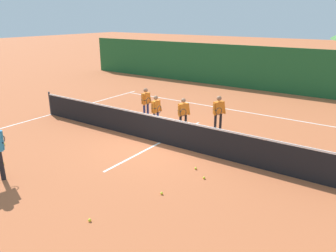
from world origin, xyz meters
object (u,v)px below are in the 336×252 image
(student_0, at_px, (146,100))
(student_2, at_px, (183,111))
(tennis_net, at_px, (160,129))
(tennis_ball_0, at_px, (196,168))
(tennis_ball_4, at_px, (204,178))
(tennis_ball_6, at_px, (3,164))
(student_3, at_px, (219,110))
(tennis_ball_3, at_px, (90,220))
(tennis_ball_2, at_px, (162,193))
(tennis_ball_1, at_px, (4,144))
(student_1, at_px, (156,108))

(student_0, distance_m, student_2, 2.25)
(tennis_net, height_order, tennis_ball_0, tennis_net)
(tennis_ball_4, xyz_separation_m, tennis_ball_6, (-5.42, -2.64, 0.00))
(student_3, relative_size, tennis_ball_4, 20.21)
(student_2, height_order, tennis_ball_6, student_2)
(tennis_net, distance_m, tennis_ball_3, 4.87)
(tennis_ball_6, bearing_deg, tennis_ball_2, 14.93)
(student_2, relative_size, tennis_ball_6, 19.07)
(tennis_net, height_order, student_0, student_0)
(student_2, xyz_separation_m, tennis_ball_3, (1.47, -6.18, -0.75))
(tennis_ball_4, height_order, tennis_ball_6, same)
(tennis_ball_6, bearing_deg, tennis_ball_1, 149.13)
(tennis_net, bearing_deg, tennis_ball_2, -53.37)
(student_2, relative_size, tennis_ball_1, 19.07)
(tennis_ball_4, distance_m, tennis_ball_6, 6.03)
(student_2, distance_m, tennis_ball_0, 3.47)
(tennis_ball_2, height_order, tennis_ball_3, same)
(tennis_net, bearing_deg, tennis_ball_4, -30.01)
(student_1, xyz_separation_m, student_2, (1.10, 0.28, -0.01))
(student_2, distance_m, student_3, 1.36)
(tennis_ball_2, relative_size, tennis_ball_4, 1.00)
(tennis_ball_0, height_order, tennis_ball_2, same)
(tennis_net, height_order, tennis_ball_4, tennis_net)
(tennis_ball_0, xyz_separation_m, tennis_ball_6, (-4.94, -3.02, 0.00))
(tennis_ball_1, relative_size, tennis_ball_4, 1.00)
(student_1, bearing_deg, student_3, 26.02)
(tennis_ball_3, relative_size, tennis_ball_6, 1.00)
(tennis_net, bearing_deg, student_2, 90.35)
(tennis_ball_0, height_order, tennis_ball_1, same)
(tennis_net, relative_size, student_0, 9.20)
(student_0, height_order, tennis_ball_2, student_0)
(student_3, bearing_deg, tennis_ball_0, -73.81)
(tennis_ball_0, bearing_deg, student_0, 143.89)
(tennis_ball_0, height_order, tennis_ball_3, same)
(tennis_ball_0, xyz_separation_m, tennis_ball_4, (0.48, -0.38, 0.00))
(tennis_ball_0, bearing_deg, tennis_ball_6, -148.52)
(student_0, xyz_separation_m, student_3, (3.29, 0.32, 0.02))
(student_0, distance_m, tennis_ball_6, 6.24)
(student_2, xyz_separation_m, tennis_ball_2, (2.10, -4.37, -0.75))
(student_3, relative_size, tennis_ball_3, 20.21)
(tennis_ball_0, distance_m, tennis_ball_4, 0.61)
(student_1, distance_m, tennis_ball_2, 5.25)
(student_2, xyz_separation_m, student_3, (1.10, 0.79, 0.05))
(student_0, height_order, student_3, student_3)
(student_1, bearing_deg, tennis_ball_0, -36.71)
(student_0, xyz_separation_m, tennis_ball_2, (4.30, -4.84, -0.77))
(student_0, height_order, tennis_ball_0, student_0)
(tennis_ball_4, bearing_deg, tennis_ball_0, 141.81)
(tennis_net, relative_size, student_2, 9.46)
(student_1, height_order, tennis_ball_3, student_1)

